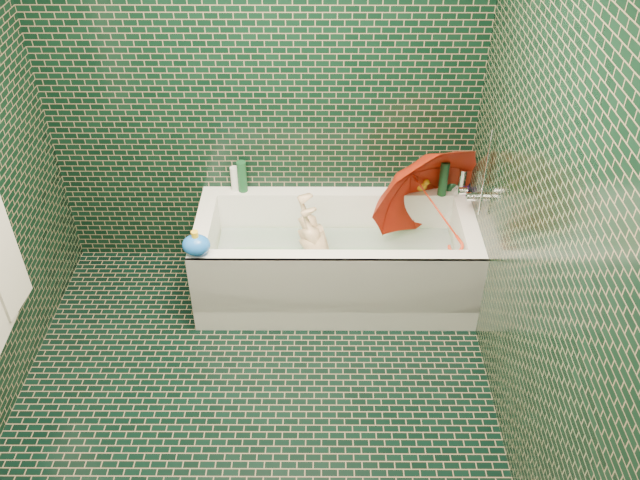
{
  "coord_description": "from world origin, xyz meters",
  "views": [
    {
      "loc": [
        0.37,
        -2.26,
        2.95
      ],
      "look_at": [
        0.35,
        0.82,
        0.56
      ],
      "focal_mm": 38.0,
      "sensor_mm": 36.0,
      "label": 1
    }
  ],
  "objects_px": {
    "bathtub": "(335,266)",
    "child": "(321,256)",
    "umbrella": "(437,208)",
    "bath_toy": "(196,245)",
    "rubber_duck": "(422,185)"
  },
  "relations": [
    {
      "from": "child",
      "to": "bath_toy",
      "type": "xyz_separation_m",
      "value": [
        -0.7,
        -0.28,
        0.31
      ]
    },
    {
      "from": "rubber_duck",
      "to": "bath_toy",
      "type": "distance_m",
      "value": 1.49
    },
    {
      "from": "bath_toy",
      "to": "child",
      "type": "bearing_deg",
      "value": 42.64
    },
    {
      "from": "rubber_duck",
      "to": "bath_toy",
      "type": "height_order",
      "value": "bath_toy"
    },
    {
      "from": "umbrella",
      "to": "bath_toy",
      "type": "height_order",
      "value": "umbrella"
    },
    {
      "from": "child",
      "to": "bath_toy",
      "type": "distance_m",
      "value": 0.81
    },
    {
      "from": "bathtub",
      "to": "umbrella",
      "type": "bearing_deg",
      "value": 4.87
    },
    {
      "from": "bathtub",
      "to": "bath_toy",
      "type": "xyz_separation_m",
      "value": [
        -0.79,
        -0.3,
        0.41
      ]
    },
    {
      "from": "bathtub",
      "to": "child",
      "type": "xyz_separation_m",
      "value": [
        -0.09,
        -0.02,
        0.1
      ]
    },
    {
      "from": "umbrella",
      "to": "rubber_duck",
      "type": "bearing_deg",
      "value": 80.66
    },
    {
      "from": "bathtub",
      "to": "rubber_duck",
      "type": "distance_m",
      "value": 0.76
    },
    {
      "from": "umbrella",
      "to": "bath_toy",
      "type": "distance_m",
      "value": 1.43
    },
    {
      "from": "bathtub",
      "to": "bath_toy",
      "type": "bearing_deg",
      "value": -158.96
    },
    {
      "from": "bathtub",
      "to": "rubber_duck",
      "type": "height_order",
      "value": "rubber_duck"
    },
    {
      "from": "child",
      "to": "bath_toy",
      "type": "relative_size",
      "value": 4.24
    }
  ]
}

